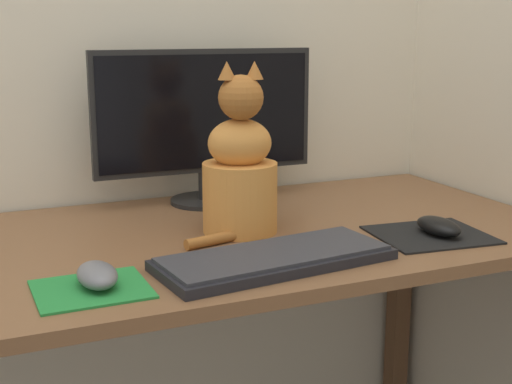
% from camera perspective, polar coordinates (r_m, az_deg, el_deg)
% --- Properties ---
extents(desk, '(1.45, 0.71, 0.72)m').
position_cam_1_polar(desk, '(1.46, -3.45, -6.81)').
color(desk, brown).
rests_on(desk, ground_plane).
extents(monitor, '(0.53, 0.17, 0.36)m').
position_cam_1_polar(monitor, '(1.66, -4.08, 5.73)').
color(monitor, black).
rests_on(monitor, desk).
extents(keyboard, '(0.43, 0.21, 0.02)m').
position_cam_1_polar(keyboard, '(1.25, 1.49, -5.32)').
color(keyboard, black).
rests_on(keyboard, desk).
extents(mousepad_left, '(0.18, 0.16, 0.00)m').
position_cam_1_polar(mousepad_left, '(1.17, -13.03, -7.59)').
color(mousepad_left, '#238438').
rests_on(mousepad_left, desk).
extents(mousepad_right, '(0.24, 0.21, 0.00)m').
position_cam_1_polar(mousepad_right, '(1.47, 13.77, -3.35)').
color(mousepad_right, black).
rests_on(mousepad_right, desk).
extents(computer_mouse_left, '(0.06, 0.11, 0.04)m').
position_cam_1_polar(computer_mouse_left, '(1.17, -12.59, -6.50)').
color(computer_mouse_left, slate).
rests_on(computer_mouse_left, mousepad_left).
extents(computer_mouse_right, '(0.06, 0.11, 0.03)m').
position_cam_1_polar(computer_mouse_right, '(1.46, 14.40, -2.66)').
color(computer_mouse_right, black).
rests_on(computer_mouse_right, mousepad_right).
extents(cat, '(0.23, 0.18, 0.34)m').
position_cam_1_polar(cat, '(1.42, -1.30, 1.75)').
color(cat, '#D6893D').
rests_on(cat, desk).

